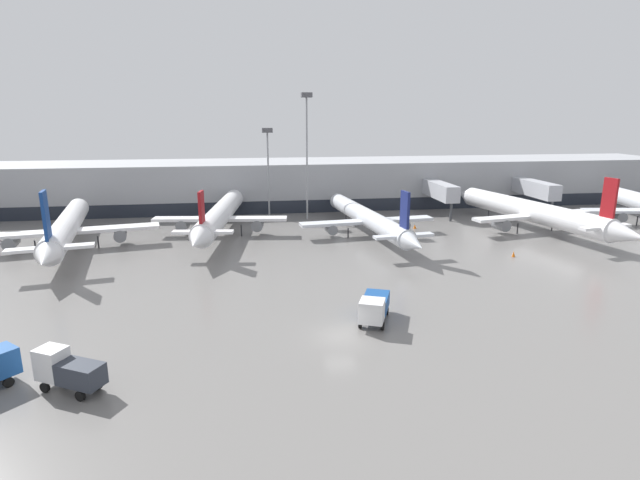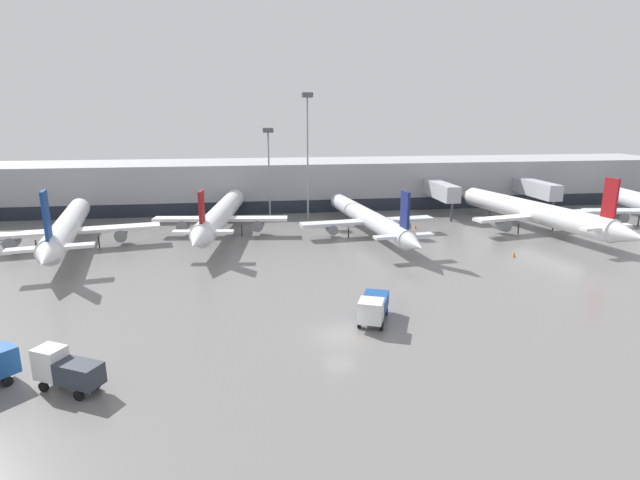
{
  "view_description": "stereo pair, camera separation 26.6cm",
  "coord_description": "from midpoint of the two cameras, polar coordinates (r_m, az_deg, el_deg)",
  "views": [
    {
      "loc": [
        -7.33,
        -37.73,
        18.17
      ],
      "look_at": [
        1.44,
        21.28,
        3.0
      ],
      "focal_mm": 28.0,
      "sensor_mm": 36.0,
      "label": 1
    },
    {
      "loc": [
        -7.07,
        -37.77,
        18.17
      ],
      "look_at": [
        1.44,
        21.28,
        3.0
      ],
      "focal_mm": 28.0,
      "sensor_mm": 36.0,
      "label": 2
    }
  ],
  "objects": [
    {
      "name": "ground_plane",
      "position": [
        42.51,
        2.39,
        -11.05
      ],
      "size": [
        320.0,
        320.0,
        0.0
      ],
      "primitive_type": "plane",
      "color": "slate"
    },
    {
      "name": "terminal_building",
      "position": [
        100.84,
        -3.89,
        6.44
      ],
      "size": [
        160.0,
        28.49,
        9.0
      ],
      "color": "#9EA0A5",
      "rests_on": "ground_plane"
    },
    {
      "name": "parked_jet_0",
      "position": [
        76.49,
        5.61,
        2.5
      ],
      "size": [
        21.16,
        37.2,
        8.73
      ],
      "rotation": [
        0.0,
        0.0,
        1.69
      ],
      "color": "silver",
      "rests_on": "ground_plane"
    },
    {
      "name": "parked_jet_1",
      "position": [
        76.42,
        -26.87,
        1.29
      ],
      "size": [
        24.32,
        37.21,
        9.92
      ],
      "rotation": [
        0.0,
        0.0,
        1.76
      ],
      "color": "white",
      "rests_on": "ground_plane"
    },
    {
      "name": "parked_jet_3",
      "position": [
        85.55,
        23.31,
        2.95
      ],
      "size": [
        21.34,
        38.62,
        10.03
      ],
      "rotation": [
        0.0,
        0.0,
        1.77
      ],
      "color": "white",
      "rests_on": "ground_plane"
    },
    {
      "name": "parked_jet_4",
      "position": [
        77.58,
        -11.19,
        2.81
      ],
      "size": [
        20.44,
        37.43,
        8.76
      ],
      "rotation": [
        0.0,
        0.0,
        1.45
      ],
      "color": "white",
      "rests_on": "ground_plane"
    },
    {
      "name": "service_truck_0",
      "position": [
        45.12,
        6.28,
        -7.55
      ],
      "size": [
        4.03,
        5.9,
        2.59
      ],
      "rotation": [
        0.0,
        0.0,
        4.33
      ],
      "color": "#19478C",
      "rests_on": "ground_plane"
    },
    {
      "name": "service_truck_3",
      "position": [
        38.42,
        -26.84,
        -13.01
      ],
      "size": [
        5.04,
        3.72,
        2.88
      ],
      "rotation": [
        0.0,
        0.0,
        2.65
      ],
      "color": "#2D333D",
      "rests_on": "ground_plane"
    },
    {
      "name": "traffic_cone_0",
      "position": [
        69.73,
        21.4,
        -1.52
      ],
      "size": [
        0.41,
        0.41,
        0.77
      ],
      "color": "orange",
      "rests_on": "ground_plane"
    },
    {
      "name": "traffic_cone_1",
      "position": [
        82.54,
        10.94,
        1.51
      ],
      "size": [
        0.5,
        0.5,
        0.64
      ],
      "color": "orange",
      "rests_on": "ground_plane"
    },
    {
      "name": "apron_light_mast_1",
      "position": [
        88.99,
        -5.84,
        10.65
      ],
      "size": [
        1.8,
        1.8,
        15.75
      ],
      "color": "gray",
      "rests_on": "ground_plane"
    },
    {
      "name": "apron_light_mast_4",
      "position": [
        87.04,
        -1.36,
        13.26
      ],
      "size": [
        1.8,
        1.8,
        21.57
      ],
      "color": "gray",
      "rests_on": "ground_plane"
    }
  ]
}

